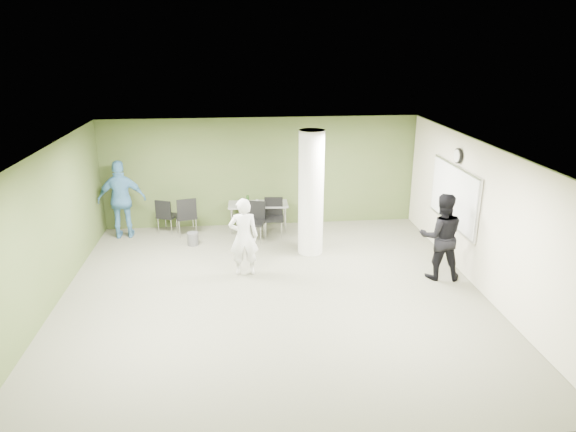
{
  "coord_description": "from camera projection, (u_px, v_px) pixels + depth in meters",
  "views": [
    {
      "loc": [
        -0.61,
        -8.76,
        4.6
      ],
      "look_at": [
        0.39,
        1.0,
        1.23
      ],
      "focal_mm": 32.0,
      "sensor_mm": 36.0,
      "label": 1
    }
  ],
  "objects": [
    {
      "name": "woman_white",
      "position": [
        244.0,
        237.0,
        10.41
      ],
      "size": [
        0.61,
        0.41,
        1.64
      ],
      "primitive_type": "imported",
      "rotation": [
        0.0,
        0.0,
        3.16
      ],
      "color": "silver",
      "rests_on": "floor"
    },
    {
      "name": "wastebasket",
      "position": [
        193.0,
        239.0,
        12.12
      ],
      "size": [
        0.26,
        0.26,
        0.31
      ],
      "primitive_type": "cylinder",
      "color": "#4C4C4C",
      "rests_on": "floor"
    },
    {
      "name": "folding_table",
      "position": [
        258.0,
        206.0,
        12.91
      ],
      "size": [
        1.5,
        0.69,
        0.96
      ],
      "rotation": [
        0.0,
        0.0,
        -0.02
      ],
      "color": "gray",
      "rests_on": "floor"
    },
    {
      "name": "wall_clock",
      "position": [
        458.0,
        156.0,
        10.54
      ],
      "size": [
        0.06,
        0.32,
        0.32
      ],
      "color": "black",
      "rests_on": "wall_right_cream"
    },
    {
      "name": "wall_right_cream",
      "position": [
        483.0,
        218.0,
        9.73
      ],
      "size": [
        0.02,
        8.0,
        2.8
      ],
      "primitive_type": "cube",
      "color": "beige",
      "rests_on": "floor"
    },
    {
      "name": "column",
      "position": [
        311.0,
        193.0,
        11.32
      ],
      "size": [
        0.56,
        0.56,
        2.8
      ],
      "primitive_type": "cylinder",
      "color": "silver",
      "rests_on": "floor"
    },
    {
      "name": "ceiling",
      "position": [
        272.0,
        150.0,
        8.89
      ],
      "size": [
        8.0,
        8.0,
        0.0
      ],
      "primitive_type": "plane",
      "rotation": [
        3.14,
        0.0,
        0.0
      ],
      "color": "white",
      "rests_on": "wall_back"
    },
    {
      "name": "wall_back",
      "position": [
        261.0,
        172.0,
        13.11
      ],
      "size": [
        8.0,
        2.8,
        0.02
      ],
      "primitive_type": "cube",
      "rotation": [
        1.57,
        0.0,
        0.0
      ],
      "color": "#435628",
      "rests_on": "floor"
    },
    {
      "name": "whiteboard",
      "position": [
        454.0,
        195.0,
        10.82
      ],
      "size": [
        0.05,
        2.3,
        1.3
      ],
      "color": "silver",
      "rests_on": "wall_right_cream"
    },
    {
      "name": "chair_back_left",
      "position": [
        166.0,
        214.0,
        12.77
      ],
      "size": [
        0.57,
        0.57,
        0.88
      ],
      "rotation": [
        0.0,
        0.0,
        2.76
      ],
      "color": "black",
      "rests_on": "floor"
    },
    {
      "name": "man_black",
      "position": [
        441.0,
        236.0,
        10.23
      ],
      "size": [
        0.96,
        0.8,
        1.79
      ],
      "primitive_type": "imported",
      "rotation": [
        0.0,
        0.0,
        2.99
      ],
      "color": "black",
      "rests_on": "floor"
    },
    {
      "name": "chair_table_left",
      "position": [
        255.0,
        218.0,
        12.35
      ],
      "size": [
        0.57,
        0.57,
        0.93
      ],
      "rotation": [
        0.0,
        0.0,
        -0.28
      ],
      "color": "black",
      "rests_on": "floor"
    },
    {
      "name": "wall_left",
      "position": [
        44.0,
        234.0,
        8.96
      ],
      "size": [
        0.02,
        8.0,
        2.8
      ],
      "primitive_type": "cube",
      "color": "#435628",
      "rests_on": "floor"
    },
    {
      "name": "floor",
      "position": [
        273.0,
        294.0,
        9.8
      ],
      "size": [
        8.0,
        8.0,
        0.0
      ],
      "primitive_type": "plane",
      "color": "#565744",
      "rests_on": "ground"
    },
    {
      "name": "chair_table_right",
      "position": [
        274.0,
        214.0,
        12.61
      ],
      "size": [
        0.51,
        0.51,
        0.95
      ],
      "rotation": [
        0.0,
        0.0,
        -0.1
      ],
      "color": "black",
      "rests_on": "floor"
    },
    {
      "name": "man_blue",
      "position": [
        122.0,
        200.0,
        12.36
      ],
      "size": [
        1.16,
        0.55,
        1.92
      ],
      "primitive_type": "imported",
      "rotation": [
        0.0,
        0.0,
        3.22
      ],
      "color": "teal",
      "rests_on": "floor"
    },
    {
      "name": "chair_back_right",
      "position": [
        186.0,
        214.0,
        12.55
      ],
      "size": [
        0.6,
        0.6,
        0.99
      ],
      "rotation": [
        0.0,
        0.0,
        3.4
      ],
      "color": "black",
      "rests_on": "floor"
    }
  ]
}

